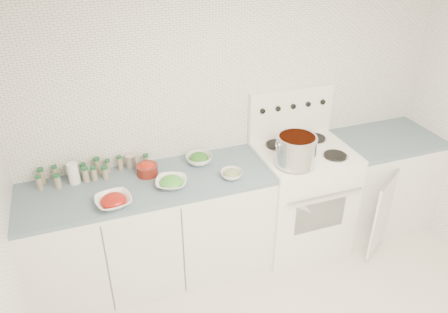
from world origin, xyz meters
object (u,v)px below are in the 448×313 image
at_px(stock_pot, 296,149).
at_px(bowl_tomato, 113,201).
at_px(stove, 300,194).
at_px(bowl_snowpea, 171,182).

height_order(stock_pot, bowl_tomato, stock_pot).
relative_size(stock_pot, bowl_tomato, 1.20).
distance_m(stove, bowl_snowpea, 1.23).
bearing_deg(bowl_snowpea, stock_pot, -5.02).
xyz_separation_m(stove, bowl_tomato, (-1.57, -0.19, 0.44)).
distance_m(stock_pot, bowl_tomato, 1.39).
bearing_deg(stock_pot, bowl_snowpea, 174.98).
xyz_separation_m(stove, stock_pot, (-0.19, -0.18, 0.58)).
distance_m(stove, stock_pot, 0.63).
bearing_deg(stock_pot, stove, 44.18).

